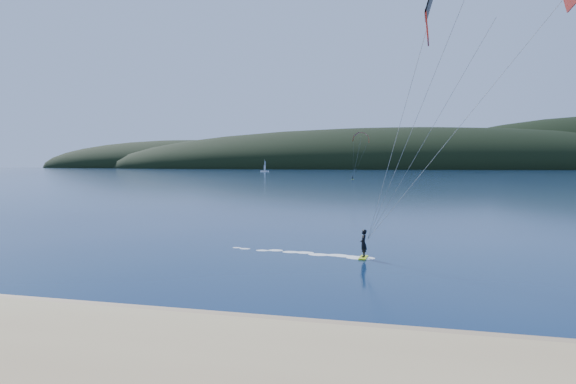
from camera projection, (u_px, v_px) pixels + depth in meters
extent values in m
plane|color=#081B3E|center=(88.00, 354.00, 17.89)|extent=(1800.00, 1800.00, 0.00)
cube|color=#977A58|center=(156.00, 316.00, 22.22)|extent=(220.00, 2.50, 0.10)
ellipsoid|color=black|center=(387.00, 169.00, 724.63)|extent=(840.00, 280.00, 110.00)
ellipsoid|color=black|center=(185.00, 168.00, 869.31)|extent=(520.00, 220.00, 90.00)
cube|color=#C1E11A|center=(363.00, 258.00, 36.12)|extent=(0.49, 1.52, 0.09)
imported|color=black|center=(363.00, 243.00, 36.07)|extent=(0.45, 0.68, 1.87)
cylinder|color=gray|center=(425.00, 140.00, 32.10)|extent=(0.02, 0.02, 15.52)
cube|color=#C1E11A|center=(353.00, 179.00, 220.64)|extent=(1.08, 1.14, 0.07)
imported|color=black|center=(353.00, 178.00, 220.60)|extent=(0.89, 0.90, 1.47)
cylinder|color=gray|center=(357.00, 159.00, 217.69)|extent=(0.02, 0.02, 15.58)
cube|color=white|center=(265.00, 171.00, 435.47)|extent=(6.90, 2.40, 1.20)
cylinder|color=white|center=(265.00, 166.00, 435.23)|extent=(0.17, 0.17, 9.42)
cube|color=white|center=(265.00, 166.00, 436.37)|extent=(0.11, 2.23, 6.85)
cube|color=white|center=(264.00, 168.00, 433.99)|extent=(0.09, 1.71, 4.28)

